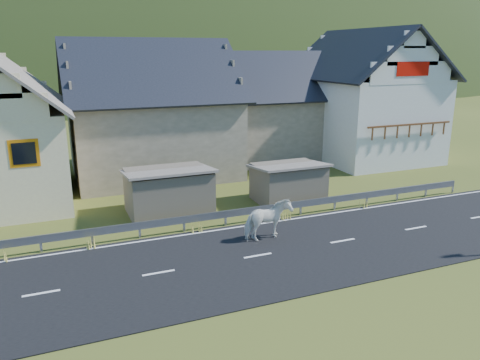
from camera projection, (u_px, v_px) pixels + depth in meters
name	position (u px, v px, depth m)	size (l,w,h in m)	color
ground	(258.00, 257.00, 18.65)	(160.00, 160.00, 0.00)	#3E4618
road	(258.00, 256.00, 18.64)	(60.00, 7.00, 0.04)	black
lane_markings	(258.00, 256.00, 18.64)	(60.00, 6.60, 0.01)	silver
guardrail	(225.00, 214.00, 21.79)	(28.10, 0.09, 0.75)	#93969B
shed_left	(168.00, 192.00, 23.44)	(4.30, 3.30, 2.40)	#695D4C
shed_right	(288.00, 183.00, 25.37)	(3.80, 2.90, 2.20)	#695D4C
house_stone_a	(150.00, 103.00, 30.45)	(10.80, 9.80, 8.90)	gray
house_stone_b	(274.00, 101.00, 35.97)	(9.80, 8.80, 8.10)	gray
house_white	(364.00, 90.00, 35.25)	(8.80, 10.80, 9.70)	silver
mountain	(84.00, 124.00, 186.53)	(440.00, 280.00, 260.00)	#223113
horse	(268.00, 220.00, 20.05)	(2.07, 0.94, 1.75)	silver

